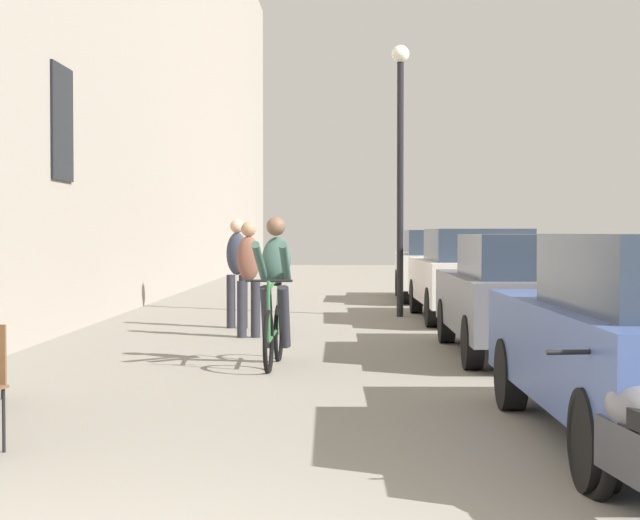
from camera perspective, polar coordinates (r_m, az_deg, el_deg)
The scene contains 7 objects.
cyclist_on_bicycle at distance 11.94m, azimuth -2.50°, elevation -1.93°, with size 0.52×1.76×1.74m.
pedestrian_near at distance 15.04m, azimuth -3.95°, elevation -0.68°, with size 0.37×0.29×1.69m.
pedestrian_mid at distance 16.54m, azimuth -4.59°, elevation -0.38°, with size 0.36×0.26×1.74m.
street_lamp at distance 18.82m, azimuth 4.44°, elevation 6.34°, with size 0.32×0.32×4.90m.
parked_car_second at distance 13.01m, azimuth 11.18°, elevation -1.80°, with size 1.82×4.25×1.51m.
parked_car_third at distance 18.15m, azimuth 8.41°, elevation -0.71°, with size 1.97×4.50×1.59m.
parked_car_fourth at distance 23.39m, azimuth 6.61°, elevation -0.22°, with size 1.92×4.46×1.58m.
Camera 1 is at (1.02, -4.16, 1.53)m, focal length 58.11 mm.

